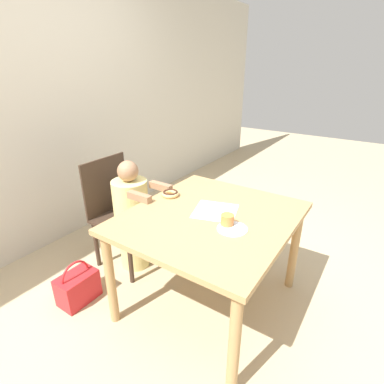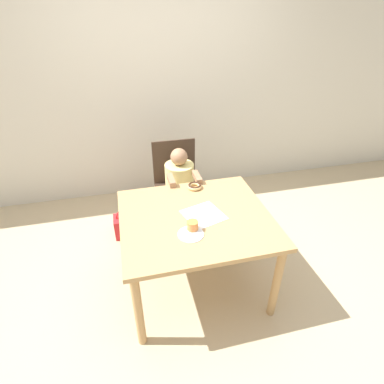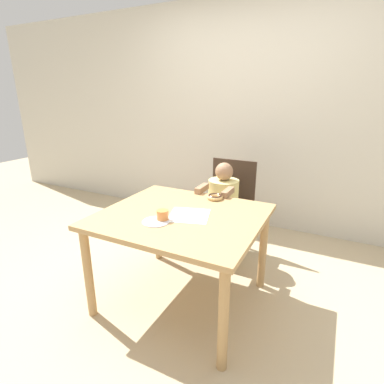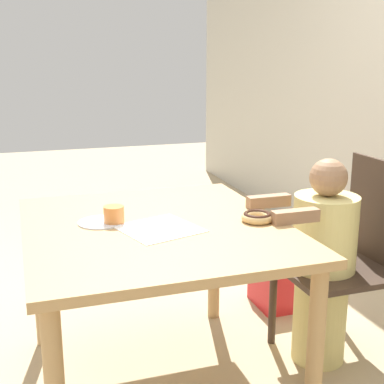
% 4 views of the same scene
% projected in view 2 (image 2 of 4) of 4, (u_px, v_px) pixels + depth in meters
% --- Properties ---
extents(ground_plane, '(12.00, 12.00, 0.00)m').
position_uv_depth(ground_plane, '(195.00, 282.00, 2.60)').
color(ground_plane, tan).
extents(wall_back, '(8.00, 0.05, 2.50)m').
position_uv_depth(wall_back, '(159.00, 89.00, 3.32)').
color(wall_back, beige).
rests_on(wall_back, ground_plane).
extents(dining_table, '(1.11, 0.99, 0.71)m').
position_uv_depth(dining_table, '(195.00, 226.00, 2.27)').
color(dining_table, tan).
rests_on(dining_table, ground_plane).
extents(chair, '(0.44, 0.46, 0.90)m').
position_uv_depth(chair, '(177.00, 185.00, 3.08)').
color(chair, '#38281E').
rests_on(chair, ground_plane).
extents(child_figure, '(0.29, 0.45, 0.93)m').
position_uv_depth(child_figure, '(180.00, 193.00, 2.98)').
color(child_figure, '#E0D17F').
rests_on(child_figure, ground_plane).
extents(donut, '(0.13, 0.13, 0.04)m').
position_uv_depth(donut, '(195.00, 186.00, 2.56)').
color(donut, '#DBB270').
rests_on(donut, dining_table).
extents(napkin, '(0.34, 0.34, 0.00)m').
position_uv_depth(napkin, '(203.00, 214.00, 2.24)').
color(napkin, white).
rests_on(napkin, dining_table).
extents(handbag, '(0.27, 0.18, 0.33)m').
position_uv_depth(handbag, '(128.00, 225.00, 3.08)').
color(handbag, red).
rests_on(handbag, ground_plane).
extents(cup, '(0.08, 0.08, 0.07)m').
position_uv_depth(cup, '(193.00, 226.00, 2.07)').
color(cup, orange).
rests_on(cup, dining_table).
extents(plate, '(0.18, 0.18, 0.01)m').
position_uv_depth(plate, '(191.00, 234.00, 2.04)').
color(plate, silver).
rests_on(plate, dining_table).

